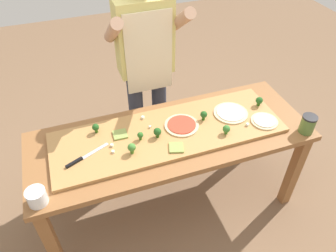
# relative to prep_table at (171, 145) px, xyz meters

# --- Properties ---
(ground_plane) EXTENTS (8.00, 8.00, 0.00)m
(ground_plane) POSITION_rel_prep_table_xyz_m (0.00, 0.00, -0.65)
(ground_plane) COLOR brown
(prep_table) EXTENTS (1.87, 0.69, 0.75)m
(prep_table) POSITION_rel_prep_table_xyz_m (0.00, 0.00, 0.00)
(prep_table) COLOR brown
(prep_table) RESTS_ON ground
(cutting_board) EXTENTS (1.53, 0.50, 0.02)m
(cutting_board) POSITION_rel_prep_table_xyz_m (-0.01, 0.01, 0.11)
(cutting_board) COLOR #B27F47
(cutting_board) RESTS_ON prep_table
(chefs_knife) EXTENTS (0.28, 0.14, 0.02)m
(chefs_knife) POSITION_rel_prep_table_xyz_m (-0.59, -0.05, 0.13)
(chefs_knife) COLOR #B7BABF
(chefs_knife) RESTS_ON cutting_board
(pizza_whole_tomato_red) EXTENTS (0.23, 0.23, 0.02)m
(pizza_whole_tomato_red) POSITION_rel_prep_table_xyz_m (0.09, 0.03, 0.13)
(pizza_whole_tomato_red) COLOR beige
(pizza_whole_tomato_red) RESTS_ON cutting_board
(pizza_whole_white_garlic) EXTENTS (0.24, 0.24, 0.02)m
(pizza_whole_white_garlic) POSITION_rel_prep_table_xyz_m (0.46, 0.04, 0.13)
(pizza_whole_white_garlic) COLOR beige
(pizza_whole_white_garlic) RESTS_ON cutting_board
(pizza_whole_cheese_artichoke) EXTENTS (0.18, 0.18, 0.02)m
(pizza_whole_cheese_artichoke) POSITION_rel_prep_table_xyz_m (0.63, -0.11, 0.13)
(pizza_whole_cheese_artichoke) COLOR beige
(pizza_whole_cheese_artichoke) RESTS_ON cutting_board
(pizza_slice_near_left) EXTENTS (0.11, 0.11, 0.01)m
(pizza_slice_near_left) POSITION_rel_prep_table_xyz_m (-0.02, -0.15, 0.13)
(pizza_slice_near_left) COLOR #899E4C
(pizza_slice_near_left) RESTS_ON cutting_board
(pizza_slice_center) EXTENTS (0.09, 0.09, 0.01)m
(pizza_slice_center) POSITION_rel_prep_table_xyz_m (-0.32, 0.08, 0.13)
(pizza_slice_center) COLOR #899E4C
(pizza_slice_center) RESTS_ON cutting_board
(broccoli_floret_front_left) EXTENTS (0.04, 0.04, 0.06)m
(broccoli_floret_front_left) POSITION_rel_prep_table_xyz_m (-0.21, -0.00, 0.16)
(broccoli_floret_front_left) COLOR #366618
(broccoli_floret_front_left) RESTS_ON cutting_board
(broccoli_floret_front_mid) EXTENTS (0.05, 0.05, 0.07)m
(broccoli_floret_front_mid) POSITION_rel_prep_table_xyz_m (-0.46, 0.16, 0.16)
(broccoli_floret_front_mid) COLOR #2C5915
(broccoli_floret_front_mid) RESTS_ON cutting_board
(broccoli_floret_center_left) EXTENTS (0.05, 0.05, 0.07)m
(broccoli_floret_center_left) POSITION_rel_prep_table_xyz_m (-0.10, -0.01, 0.17)
(broccoli_floret_center_left) COLOR #2C5915
(broccoli_floret_center_left) RESTS_ON cutting_board
(broccoli_floret_back_mid) EXTENTS (0.05, 0.05, 0.07)m
(broccoli_floret_back_mid) POSITION_rel_prep_table_xyz_m (-0.29, -0.10, 0.17)
(broccoli_floret_back_mid) COLOR #487A23
(broccoli_floret_back_mid) RESTS_ON cutting_board
(broccoli_floret_back_right) EXTENTS (0.05, 0.05, 0.07)m
(broccoli_floret_back_right) POSITION_rel_prep_table_xyz_m (0.69, 0.06, 0.16)
(broccoli_floret_back_right) COLOR #2C5915
(broccoli_floret_back_right) RESTS_ON cutting_board
(broccoli_floret_center_right) EXTENTS (0.05, 0.05, 0.06)m
(broccoli_floret_center_right) POSITION_rel_prep_table_xyz_m (0.33, -0.13, 0.16)
(broccoli_floret_center_right) COLOR #3F7220
(broccoli_floret_center_right) RESTS_ON cutting_board
(broccoli_floret_front_right) EXTENTS (0.05, 0.05, 0.07)m
(broccoli_floret_front_right) POSITION_rel_prep_table_xyz_m (0.25, 0.04, 0.17)
(broccoli_floret_front_right) COLOR #2C5915
(broccoli_floret_front_right) RESTS_ON cutting_board
(cheese_crumble_a) EXTENTS (0.02, 0.02, 0.01)m
(cheese_crumble_a) POSITION_rel_prep_table_xyz_m (-0.12, 0.09, 0.13)
(cheese_crumble_a) COLOR silver
(cheese_crumble_a) RESTS_ON cutting_board
(cheese_crumble_b) EXTENTS (0.02, 0.02, 0.02)m
(cheese_crumble_b) POSITION_rel_prep_table_xyz_m (0.51, -0.11, 0.13)
(cheese_crumble_b) COLOR white
(cheese_crumble_b) RESTS_ON cutting_board
(cheese_crumble_c) EXTENTS (0.03, 0.03, 0.02)m
(cheese_crumble_c) POSITION_rel_prep_table_xyz_m (-0.14, 0.20, 0.13)
(cheese_crumble_c) COLOR white
(cheese_crumble_c) RESTS_ON cutting_board
(cheese_crumble_d) EXTENTS (0.02, 0.02, 0.02)m
(cheese_crumble_d) POSITION_rel_prep_table_xyz_m (-0.40, -0.06, 0.13)
(cheese_crumble_d) COLOR white
(cheese_crumble_d) RESTS_ON cutting_board
(cheese_crumble_e) EXTENTS (0.02, 0.02, 0.02)m
(cheese_crumble_e) POSITION_rel_prep_table_xyz_m (-0.39, -0.00, 0.13)
(cheese_crumble_e) COLOR silver
(cheese_crumble_e) RESTS_ON cutting_board
(flour_cup) EXTENTS (0.11, 0.11, 0.09)m
(flour_cup) POSITION_rel_prep_table_xyz_m (-0.85, -0.26, 0.14)
(flour_cup) COLOR white
(flour_cup) RESTS_ON prep_table
(sauce_jar) EXTENTS (0.10, 0.10, 0.13)m
(sauce_jar) POSITION_rel_prep_table_xyz_m (0.86, -0.27, 0.16)
(sauce_jar) COLOR #517033
(sauce_jar) RESTS_ON prep_table
(cook_center) EXTENTS (0.54, 0.39, 1.67)m
(cook_center) POSITION_rel_prep_table_xyz_m (0.01, 0.59, 0.35)
(cook_center) COLOR #333847
(cook_center) RESTS_ON ground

